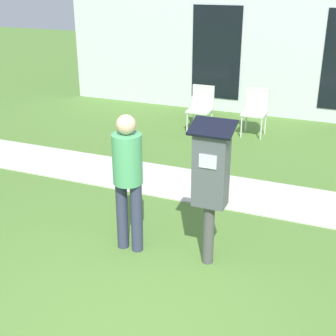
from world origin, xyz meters
The scene contains 7 objects.
ground_plane centered at (0.00, 0.00, 0.00)m, with size 40.00×40.00×0.00m, color #517A33.
sidewalk centered at (0.00, 3.08, 0.01)m, with size 12.00×1.10×0.02m.
building_facade centered at (0.00, 7.31, 1.60)m, with size 10.00×0.26×3.20m.
parking_meter centered at (0.36, 1.28, 1.02)m, with size 0.44×0.31×1.59m.
person_standing centered at (-0.55, 1.21, 0.93)m, with size 0.32×0.32×1.58m.
outdoor_chair_left centered at (-1.20, 5.64, 0.53)m, with size 0.44×0.44×0.90m.
outdoor_chair_middle centered at (-0.17, 5.82, 0.53)m, with size 0.44×0.44×0.90m.
Camera 1 is at (1.61, -2.88, 2.90)m, focal length 50.00 mm.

